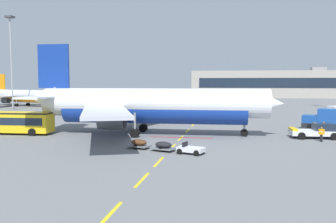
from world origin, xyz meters
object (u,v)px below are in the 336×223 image
Objects in this scene: pushback_tug at (317,131)px; baggage_train at (164,146)px; ground_power_truck at (330,119)px; airliner_foreground at (149,105)px; ground_crew_worker at (321,133)px; apron_light_mast_near at (11,51)px; airliner_mid_left at (25,96)px; apron_shuttle_bus at (9,121)px.

pushback_tug reaches higher than baggage_train.
pushback_tug is 8.31m from ground_power_truck.
ground_power_truck is at bearing 18.67° from airliner_foreground.
ground_crew_worker is at bearing 27.24° from baggage_train.
apron_light_mast_near is at bearing 158.48° from ground_power_truck.
airliner_foreground is 5.63× the size of pushback_tug.
baggage_train is (-17.35, -11.76, -0.38)m from pushback_tug.
apron_shuttle_bus is (28.56, -49.86, -1.23)m from airliner_mid_left.
apron_shuttle_bus is 24.52m from baggage_train.
airliner_mid_left is at bearing 131.67° from baggage_train.
apron_light_mast_near reaches higher than airliner_foreground.
baggage_train is (51.64, -58.03, -2.46)m from airliner_mid_left.
ground_power_truck reaches higher than pushback_tug.
ground_power_truck reaches higher than apron_shuttle_bus.
ground_crew_worker is (40.36, 0.72, -0.75)m from apron_shuttle_bus.
apron_light_mast_near is (-24.57, 38.11, 12.80)m from apron_shuttle_bus.
ground_power_truck is (43.81, 11.14, -0.10)m from apron_shuttle_bus.
pushback_tug is at bearing -27.97° from apron_light_mast_near.
apron_shuttle_bus is 47.11m from apron_light_mast_near.
ground_crew_worker is 0.08× the size of apron_light_mast_near.
airliner_foreground reaches higher than pushback_tug.
apron_light_mast_near reaches higher than apron_shuttle_bus.
airliner_foreground reaches higher than baggage_train.
pushback_tug is 40.60m from apron_shuttle_bus.
apron_shuttle_bus is 6.93× the size of ground_crew_worker.
apron_light_mast_near is at bearing 140.97° from airliner_foreground.
ground_power_truck is 0.32× the size of apron_light_mast_near.
ground_crew_worker is (-3.46, -10.42, -0.64)m from ground_power_truck.
airliner_foreground is 1.35× the size of airliner_mid_left.
airliner_foreground is 12.15m from baggage_train.
baggage_train is at bearing -48.33° from airliner_mid_left.
airliner_foreground is 1.50× the size of apron_light_mast_near.
airliner_foreground is at bearing -177.78° from pushback_tug.
airliner_mid_left reaches higher than baggage_train.
ground_power_truck is 0.86× the size of baggage_train.
airliner_foreground is 4.70× the size of ground_power_truck.
apron_light_mast_near reaches higher than ground_power_truck.
airliner_foreground is at bearing 174.54° from ground_crew_worker.
pushback_tug is 0.51× the size of apron_shuttle_bus.
airliner_mid_left is 84.67m from ground_crew_worker.
airliner_mid_left is at bearing 135.30° from airliner_foreground.
ground_crew_worker is at bearing -35.48° from airliner_mid_left.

